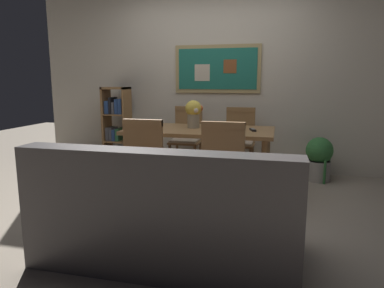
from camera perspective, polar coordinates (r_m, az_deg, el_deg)
ground_plane at (r=3.64m, az=-1.47°, el=-9.98°), size 12.00×12.00×0.00m
wall_back_with_painting at (r=5.05m, az=3.61°, el=10.73°), size 5.20×0.14×2.60m
dining_table at (r=3.99m, az=1.31°, el=1.22°), size 1.64×0.86×0.72m
dining_chair_near_right at (r=3.19m, az=5.29°, el=-2.84°), size 0.40×0.41×0.91m
dining_chair_near_left at (r=3.40m, az=-7.28°, el=-2.09°), size 0.40×0.41×0.91m
dining_chair_far_left at (r=4.81m, az=-0.83°, el=1.63°), size 0.40×0.41×0.91m
dining_chair_far_right at (r=4.67m, az=7.73°, el=1.27°), size 0.40×0.41×0.91m
leather_couch at (r=2.52m, az=-4.26°, el=-11.85°), size 1.80×0.84×0.84m
bookshelf at (r=5.23m, az=-12.17°, el=2.39°), size 0.36×0.28×1.17m
potted_ivy at (r=4.73m, az=19.95°, el=-2.17°), size 0.34×0.34×0.56m
flower_vase at (r=4.04m, az=0.27°, el=5.21°), size 0.20×0.19×0.32m
tv_remote at (r=3.88m, az=9.86°, el=2.30°), size 0.09×0.16×0.02m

